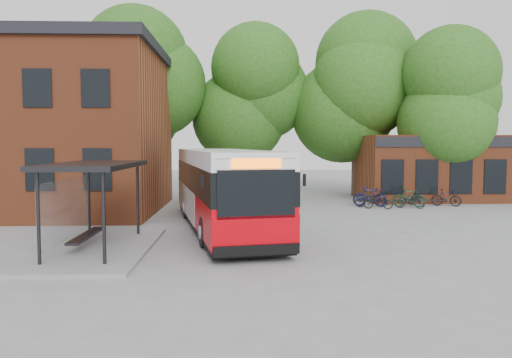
{
  "coord_description": "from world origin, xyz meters",
  "views": [
    {
      "loc": [
        0.15,
        -17.25,
        3.47
      ],
      "look_at": [
        0.9,
        3.71,
        2.0
      ],
      "focal_mm": 35.0,
      "sensor_mm": 36.0,
      "label": 1
    }
  ],
  "objects_px": {
    "city_bus": "(222,189)",
    "bicycle_2": "(378,201)",
    "bus_shelter": "(95,206)",
    "bicycle_3": "(409,197)",
    "bicycle_4": "(410,201)",
    "bicycle_1": "(370,196)",
    "bicycle_0": "(371,199)",
    "bicycle_6": "(420,196)",
    "bicycle_7": "(446,198)"
  },
  "relations": [
    {
      "from": "bicycle_0",
      "to": "bicycle_6",
      "type": "xyz_separation_m",
      "value": [
        3.17,
        1.18,
        0.02
      ]
    },
    {
      "from": "bicycle_1",
      "to": "bicycle_7",
      "type": "xyz_separation_m",
      "value": [
        4.31,
        -0.15,
        -0.08
      ]
    },
    {
      "from": "city_bus",
      "to": "bicycle_1",
      "type": "xyz_separation_m",
      "value": [
        8.01,
        7.14,
        -1.06
      ]
    },
    {
      "from": "bicycle_3",
      "to": "bicycle_4",
      "type": "distance_m",
      "value": 0.66
    },
    {
      "from": "bicycle_0",
      "to": "bicycle_4",
      "type": "height_order",
      "value": "bicycle_0"
    },
    {
      "from": "bicycle_2",
      "to": "bicycle_6",
      "type": "relative_size",
      "value": 0.81
    },
    {
      "from": "bicycle_7",
      "to": "bicycle_6",
      "type": "bearing_deg",
      "value": 77.19
    },
    {
      "from": "bicycle_2",
      "to": "bicycle_3",
      "type": "distance_m",
      "value": 2.06
    },
    {
      "from": "city_bus",
      "to": "bicycle_1",
      "type": "relative_size",
      "value": 6.87
    },
    {
      "from": "bicycle_6",
      "to": "bicycle_7",
      "type": "distance_m",
      "value": 1.46
    },
    {
      "from": "bicycle_0",
      "to": "bicycle_7",
      "type": "xyz_separation_m",
      "value": [
        4.34,
        0.31,
        0.01
      ]
    },
    {
      "from": "bicycle_3",
      "to": "bicycle_6",
      "type": "relative_size",
      "value": 0.94
    },
    {
      "from": "bicycle_3",
      "to": "bicycle_6",
      "type": "bearing_deg",
      "value": -26.67
    },
    {
      "from": "bicycle_3",
      "to": "bicycle_4",
      "type": "height_order",
      "value": "bicycle_3"
    },
    {
      "from": "bicycle_1",
      "to": "bicycle_3",
      "type": "relative_size",
      "value": 1.04
    },
    {
      "from": "bicycle_1",
      "to": "bicycle_6",
      "type": "height_order",
      "value": "bicycle_1"
    },
    {
      "from": "bicycle_0",
      "to": "bicycle_3",
      "type": "height_order",
      "value": "bicycle_3"
    },
    {
      "from": "bus_shelter",
      "to": "bicycle_4",
      "type": "distance_m",
      "value": 17.26
    },
    {
      "from": "city_bus",
      "to": "bicycle_2",
      "type": "distance_m",
      "value": 10.17
    },
    {
      "from": "bicycle_2",
      "to": "bicycle_7",
      "type": "distance_m",
      "value": 4.29
    },
    {
      "from": "bicycle_0",
      "to": "bicycle_4",
      "type": "bearing_deg",
      "value": -105.48
    },
    {
      "from": "city_bus",
      "to": "bicycle_4",
      "type": "xyz_separation_m",
      "value": [
        9.92,
        6.04,
        -1.2
      ]
    },
    {
      "from": "bus_shelter",
      "to": "bicycle_6",
      "type": "bearing_deg",
      "value": 38.39
    },
    {
      "from": "bicycle_4",
      "to": "bicycle_7",
      "type": "height_order",
      "value": "bicycle_7"
    },
    {
      "from": "city_bus",
      "to": "bicycle_6",
      "type": "bearing_deg",
      "value": 24.35
    },
    {
      "from": "city_bus",
      "to": "bicycle_0",
      "type": "relative_size",
      "value": 7.05
    },
    {
      "from": "bus_shelter",
      "to": "bicycle_1",
      "type": "height_order",
      "value": "bus_shelter"
    },
    {
      "from": "bicycle_2",
      "to": "bus_shelter",
      "type": "bearing_deg",
      "value": 146.12
    },
    {
      "from": "bicycle_1",
      "to": "bicycle_3",
      "type": "bearing_deg",
      "value": -88.35
    },
    {
      "from": "bicycle_1",
      "to": "bicycle_4",
      "type": "distance_m",
      "value": 2.21
    },
    {
      "from": "bicycle_4",
      "to": "bicycle_2",
      "type": "bearing_deg",
      "value": 108.13
    },
    {
      "from": "city_bus",
      "to": "bicycle_7",
      "type": "height_order",
      "value": "city_bus"
    },
    {
      "from": "bicycle_0",
      "to": "bicycle_1",
      "type": "distance_m",
      "value": 0.47
    },
    {
      "from": "bicycle_0",
      "to": "bicycle_7",
      "type": "relative_size",
      "value": 1.13
    },
    {
      "from": "city_bus",
      "to": "bicycle_0",
      "type": "height_order",
      "value": "city_bus"
    },
    {
      "from": "bicycle_0",
      "to": "bicycle_4",
      "type": "xyz_separation_m",
      "value": [
        1.95,
        -0.64,
        -0.06
      ]
    },
    {
      "from": "city_bus",
      "to": "bicycle_3",
      "type": "bearing_deg",
      "value": 22.6
    },
    {
      "from": "bus_shelter",
      "to": "city_bus",
      "type": "distance_m",
      "value": 5.74
    },
    {
      "from": "bicycle_1",
      "to": "bicycle_2",
      "type": "height_order",
      "value": "bicycle_1"
    },
    {
      "from": "bicycle_2",
      "to": "bicycle_7",
      "type": "xyz_separation_m",
      "value": [
        4.16,
        1.04,
        0.08
      ]
    },
    {
      "from": "bicycle_2",
      "to": "city_bus",
      "type": "bearing_deg",
      "value": 142.53
    },
    {
      "from": "bicycle_0",
      "to": "bicycle_6",
      "type": "bearing_deg",
      "value": -66.7
    },
    {
      "from": "bicycle_6",
      "to": "bicycle_4",
      "type": "bearing_deg",
      "value": 121.32
    },
    {
      "from": "bicycle_1",
      "to": "bicycle_4",
      "type": "relative_size",
      "value": 1.18
    },
    {
      "from": "bicycle_0",
      "to": "city_bus",
      "type": "bearing_deg",
      "value": 132.75
    },
    {
      "from": "bus_shelter",
      "to": "bicycle_6",
      "type": "relative_size",
      "value": 3.68
    },
    {
      "from": "bicycle_0",
      "to": "bicycle_2",
      "type": "relative_size",
      "value": 1.18
    },
    {
      "from": "bicycle_7",
      "to": "bicycle_1",
      "type": "bearing_deg",
      "value": 111.87
    },
    {
      "from": "bus_shelter",
      "to": "bicycle_1",
      "type": "distance_m",
      "value": 16.48
    },
    {
      "from": "bicycle_4",
      "to": "bicycle_7",
      "type": "distance_m",
      "value": 2.58
    }
  ]
}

